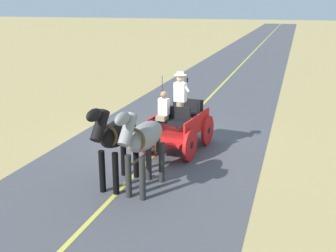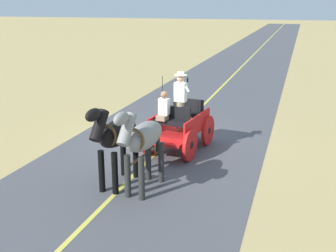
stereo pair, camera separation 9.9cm
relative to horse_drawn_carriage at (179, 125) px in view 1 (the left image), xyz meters
name	(u,v)px [view 1 (the left image)]	position (x,y,z in m)	size (l,w,h in m)	color
ground_plane	(167,142)	(0.59, -0.64, -0.82)	(200.00, 200.00, 0.00)	tan
road_surface	(167,142)	(0.59, -0.64, -0.81)	(6.38, 160.00, 0.01)	#4C4C51
road_centre_stripe	(167,142)	(0.59, -0.64, -0.81)	(0.12, 160.00, 0.00)	#DBCC4C
horse_drawn_carriage	(179,125)	(0.00, 0.00, 0.00)	(1.69, 4.51, 2.50)	red
horse_near_side	(143,139)	(0.01, 3.05, 0.51)	(0.72, 2.14, 2.21)	gray
horse_off_side	(116,135)	(0.73, 2.96, 0.51)	(0.69, 2.14, 2.21)	black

